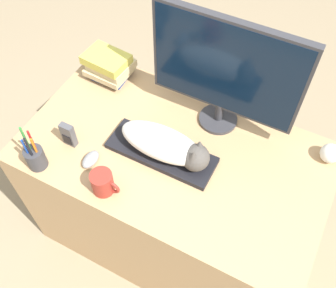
{
  "coord_description": "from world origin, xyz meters",
  "views": [
    {
      "loc": [
        0.4,
        -0.46,
        2.09
      ],
      "look_at": [
        -0.02,
        0.34,
        0.84
      ],
      "focal_mm": 42.0,
      "sensor_mm": 36.0,
      "label": 1
    }
  ],
  "objects_px": {
    "book_stack": "(109,66)",
    "coffee_mug": "(103,183)",
    "baseball": "(330,153)",
    "cat": "(168,145)",
    "phone": "(68,135)",
    "computer_mouse": "(91,159)",
    "keyboard": "(161,153)",
    "pen_cup": "(35,157)",
    "monitor": "(226,71)"
  },
  "relations": [
    {
      "from": "cat",
      "to": "book_stack",
      "type": "xyz_separation_m",
      "value": [
        -0.45,
        0.28,
        -0.01
      ]
    },
    {
      "from": "cat",
      "to": "pen_cup",
      "type": "height_order",
      "value": "pen_cup"
    },
    {
      "from": "keyboard",
      "to": "monitor",
      "type": "height_order",
      "value": "monitor"
    },
    {
      "from": "phone",
      "to": "baseball",
      "type": "bearing_deg",
      "value": 23.26
    },
    {
      "from": "keyboard",
      "to": "monitor",
      "type": "distance_m",
      "value": 0.41
    },
    {
      "from": "pen_cup",
      "to": "monitor",
      "type": "bearing_deg",
      "value": 44.78
    },
    {
      "from": "book_stack",
      "to": "coffee_mug",
      "type": "bearing_deg",
      "value": -59.83
    },
    {
      "from": "pen_cup",
      "to": "phone",
      "type": "relative_size",
      "value": 1.93
    },
    {
      "from": "monitor",
      "to": "coffee_mug",
      "type": "relative_size",
      "value": 5.06
    },
    {
      "from": "baseball",
      "to": "phone",
      "type": "height_order",
      "value": "phone"
    },
    {
      "from": "keyboard",
      "to": "baseball",
      "type": "bearing_deg",
      "value": 25.67
    },
    {
      "from": "cat",
      "to": "book_stack",
      "type": "bearing_deg",
      "value": 147.86
    },
    {
      "from": "monitor",
      "to": "phone",
      "type": "height_order",
      "value": "monitor"
    },
    {
      "from": "keyboard",
      "to": "pen_cup",
      "type": "xyz_separation_m",
      "value": [
        -0.41,
        -0.27,
        0.04
      ]
    },
    {
      "from": "cat",
      "to": "monitor",
      "type": "relative_size",
      "value": 0.63
    },
    {
      "from": "phone",
      "to": "cat",
      "type": "bearing_deg",
      "value": 17.66
    },
    {
      "from": "keyboard",
      "to": "computer_mouse",
      "type": "bearing_deg",
      "value": -145.24
    },
    {
      "from": "pen_cup",
      "to": "baseball",
      "type": "height_order",
      "value": "pen_cup"
    },
    {
      "from": "computer_mouse",
      "to": "baseball",
      "type": "distance_m",
      "value": 0.95
    },
    {
      "from": "book_stack",
      "to": "cat",
      "type": "bearing_deg",
      "value": -32.14
    },
    {
      "from": "cat",
      "to": "coffee_mug",
      "type": "relative_size",
      "value": 3.19
    },
    {
      "from": "cat",
      "to": "computer_mouse",
      "type": "bearing_deg",
      "value": -148.35
    },
    {
      "from": "keyboard",
      "to": "cat",
      "type": "height_order",
      "value": "cat"
    },
    {
      "from": "monitor",
      "to": "pen_cup",
      "type": "bearing_deg",
      "value": -135.22
    },
    {
      "from": "cat",
      "to": "phone",
      "type": "distance_m",
      "value": 0.41
    },
    {
      "from": "keyboard",
      "to": "baseball",
      "type": "distance_m",
      "value": 0.67
    },
    {
      "from": "computer_mouse",
      "to": "book_stack",
      "type": "distance_m",
      "value": 0.49
    },
    {
      "from": "coffee_mug",
      "to": "phone",
      "type": "distance_m",
      "value": 0.27
    },
    {
      "from": "baseball",
      "to": "cat",
      "type": "bearing_deg",
      "value": -153.19
    },
    {
      "from": "pen_cup",
      "to": "phone",
      "type": "height_order",
      "value": "pen_cup"
    },
    {
      "from": "keyboard",
      "to": "pen_cup",
      "type": "height_order",
      "value": "pen_cup"
    },
    {
      "from": "monitor",
      "to": "phone",
      "type": "xyz_separation_m",
      "value": [
        -0.49,
        -0.39,
        -0.23
      ]
    },
    {
      "from": "computer_mouse",
      "to": "monitor",
      "type": "bearing_deg",
      "value": 49.71
    },
    {
      "from": "keyboard",
      "to": "phone",
      "type": "relative_size",
      "value": 3.87
    },
    {
      "from": "baseball",
      "to": "book_stack",
      "type": "relative_size",
      "value": 0.37
    },
    {
      "from": "baseball",
      "to": "phone",
      "type": "bearing_deg",
      "value": -156.74
    },
    {
      "from": "computer_mouse",
      "to": "keyboard",
      "type": "bearing_deg",
      "value": 34.76
    },
    {
      "from": "cat",
      "to": "monitor",
      "type": "bearing_deg",
      "value": 69.13
    },
    {
      "from": "keyboard",
      "to": "baseball",
      "type": "relative_size",
      "value": 5.58
    },
    {
      "from": "monitor",
      "to": "cat",
      "type": "bearing_deg",
      "value": -110.87
    },
    {
      "from": "computer_mouse",
      "to": "coffee_mug",
      "type": "distance_m",
      "value": 0.14
    },
    {
      "from": "pen_cup",
      "to": "book_stack",
      "type": "height_order",
      "value": "pen_cup"
    },
    {
      "from": "phone",
      "to": "book_stack",
      "type": "xyz_separation_m",
      "value": [
        -0.06,
        0.41,
        0.01
      ]
    },
    {
      "from": "pen_cup",
      "to": "keyboard",
      "type": "bearing_deg",
      "value": 33.29
    },
    {
      "from": "coffee_mug",
      "to": "book_stack",
      "type": "distance_m",
      "value": 0.61
    },
    {
      "from": "monitor",
      "to": "baseball",
      "type": "height_order",
      "value": "monitor"
    },
    {
      "from": "pen_cup",
      "to": "baseball",
      "type": "xyz_separation_m",
      "value": [
        1.01,
        0.56,
        -0.01
      ]
    },
    {
      "from": "book_stack",
      "to": "baseball",
      "type": "bearing_deg",
      "value": 0.29
    },
    {
      "from": "monitor",
      "to": "book_stack",
      "type": "relative_size",
      "value": 2.78
    },
    {
      "from": "monitor",
      "to": "pen_cup",
      "type": "height_order",
      "value": "monitor"
    }
  ]
}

